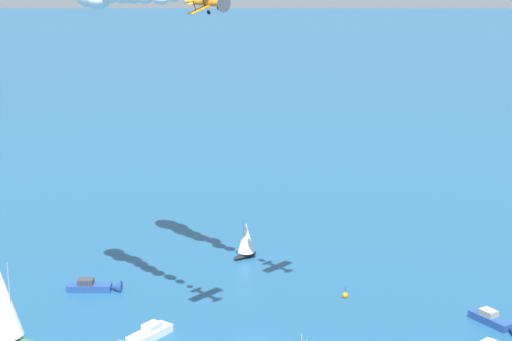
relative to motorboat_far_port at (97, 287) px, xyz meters
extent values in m
cube|color=#23478C|center=(1.16, -0.75, -0.14)|extent=(8.11, 6.50, 1.28)
cone|color=#23478C|center=(-2.95, 1.91, -0.14)|extent=(3.11, 3.26, 2.56)
cube|color=#38383D|center=(1.66, -1.08, 0.98)|extent=(3.47, 3.24, 0.96)
cube|color=white|center=(0.64, 23.63, -0.11)|extent=(8.73, 5.52, 1.33)
cube|color=silver|center=(0.06, 23.40, 1.06)|extent=(3.49, 3.05, 1.00)
ellipsoid|color=#33704C|center=(20.61, 14.28, -0.02)|extent=(9.64, 9.98, 1.52)
cylinder|color=#B2B2B7|center=(20.06, 14.87, 6.97)|extent=(0.14, 0.14, 12.47)
cone|color=white|center=(20.98, 13.88, 6.35)|extent=(8.43, 8.43, 10.60)
ellipsoid|color=black|center=(-32.41, -0.90, -0.34)|extent=(6.54, 3.16, 0.88)
cylinder|color=#B2B2B7|center=(-31.95, -0.79, 3.73)|extent=(0.14, 0.14, 7.25)
cone|color=white|center=(-32.71, -0.97, 3.37)|extent=(4.17, 4.17, 6.17)
cube|color=#23478C|center=(-49.94, 48.83, -0.14)|extent=(2.57, 8.00, 1.28)
cube|color=gray|center=(-49.94, 48.23, 0.98)|extent=(2.05, 2.80, 0.96)
sphere|color=orange|center=(-36.48, 26.79, -0.39)|extent=(1.10, 1.10, 1.10)
cylinder|color=black|center=(-36.48, 26.79, 0.66)|extent=(0.08, 0.08, 1.00)
cylinder|color=orange|center=(-2.94, 37.84, 52.73)|extent=(2.15, 6.50, 1.13)
cylinder|color=black|center=(-3.41, 40.70, 52.73)|extent=(1.34, 0.80, 1.26)
cylinder|color=#4C4C51|center=(-3.47, 41.11, 52.73)|extent=(2.86, 0.51, 2.89)
cube|color=orange|center=(-3.07, 38.12, 52.48)|extent=(7.02, 2.40, 2.28)
cylinder|color=black|center=(-1.98, 38.30, 52.98)|extent=(0.59, 0.19, 1.58)
cylinder|color=black|center=(-0.45, 38.55, 52.49)|extent=(0.59, 0.19, 1.58)
cube|color=orange|center=(-2.48, 35.02, 52.73)|extent=(2.52, 1.28, 0.83)
cylinder|color=black|center=(-4.21, 38.44, 52.05)|extent=(0.39, 0.64, 0.61)
cylinder|color=black|center=(-2.52, 38.72, 51.51)|extent=(0.39, 0.64, 0.61)
camera|label=1|loc=(54.85, 141.26, 58.92)|focal=60.88mm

